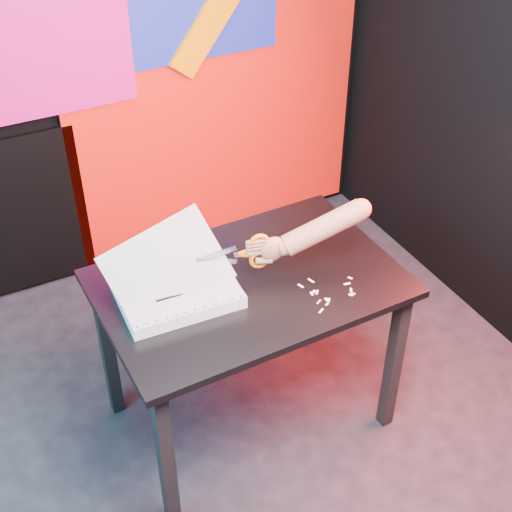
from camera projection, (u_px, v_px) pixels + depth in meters
room at (222, 177)px, 2.05m from camera, size 3.01×3.01×2.71m
backdrop at (103, 102)px, 3.34m from camera, size 2.88×0.05×2.08m
work_table at (249, 301)px, 2.68m from camera, size 1.11×0.75×0.75m
printout_stack at (177, 291)px, 2.53m from camera, size 0.46×0.32×0.31m
scissors at (254, 252)px, 2.55m from camera, size 0.26×0.07×0.15m
hand_forearm at (315, 231)px, 2.56m from camera, size 0.44×0.15×0.21m
paper_clippings at (328, 293)px, 2.57m from camera, size 0.21×0.18×0.00m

